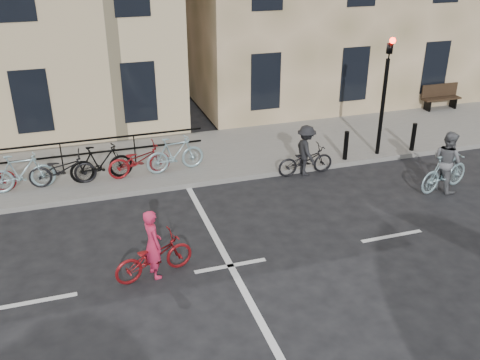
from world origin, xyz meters
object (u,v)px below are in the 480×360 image
object	(u,v)px
traffic_light	(386,82)
cyclist_pink	(154,253)
cyclist_dark	(306,156)
bench	(440,96)
cyclist_grey	(446,167)

from	to	relation	value
traffic_light	cyclist_pink	world-z (taller)	traffic_light
cyclist_dark	bench	bearing A→B (deg)	-62.67
bench	cyclist_dark	world-z (taller)	cyclist_dark
cyclist_pink	cyclist_grey	size ratio (longest dim) A/B	0.98
traffic_light	cyclist_pink	size ratio (longest dim) A/B	2.16
cyclist_pink	bench	bearing A→B (deg)	-73.12
cyclist_pink	cyclist_dark	world-z (taller)	cyclist_pink
bench	cyclist_grey	distance (m)	7.33
traffic_light	cyclist_grey	size ratio (longest dim) A/B	2.12
cyclist_pink	cyclist_dark	distance (m)	6.32
traffic_light	cyclist_pink	xyz separation A→B (m)	(-7.80, -4.17, -1.92)
traffic_light	bench	xyz separation A→B (m)	(4.80, 3.39, -1.78)
bench	cyclist_grey	bearing A→B (deg)	-125.64
cyclist_grey	cyclist_dark	world-z (taller)	cyclist_grey
cyclist_grey	traffic_light	bearing A→B (deg)	-1.68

